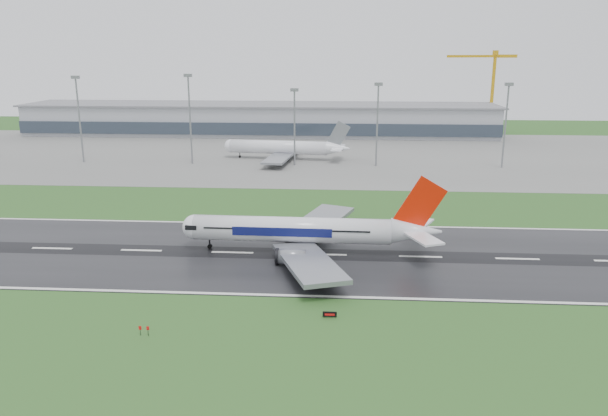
{
  "coord_description": "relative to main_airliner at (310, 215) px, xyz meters",
  "views": [
    {
      "loc": [
        43.13,
        -115.77,
        41.69
      ],
      "look_at": [
        34.62,
        12.0,
        7.0
      ],
      "focal_mm": 34.1,
      "sensor_mm": 36.0,
      "label": 1
    }
  ],
  "objects": [
    {
      "name": "runway",
      "position": [
        -36.57,
        -1.7,
        -8.23
      ],
      "size": [
        400.0,
        45.0,
        0.1
      ],
      "primitive_type": "cube",
      "color": "black",
      "rests_on": "ground"
    },
    {
      "name": "floodmast_3",
      "position": [
        -11.38,
        98.3,
        5.52
      ],
      "size": [
        0.64,
        0.64,
        27.61
      ],
      "primitive_type": "cylinder",
      "color": "gray",
      "rests_on": "ground"
    },
    {
      "name": "floodmast_2",
      "position": [
        -51.02,
        98.3,
        8.07
      ],
      "size": [
        0.64,
        0.64,
        32.71
      ],
      "primitive_type": "cylinder",
      "color": "gray",
      "rests_on": "ground"
    },
    {
      "name": "floodmast_1",
      "position": [
        -94.06,
        98.3,
        7.69
      ],
      "size": [
        0.64,
        0.64,
        31.94
      ],
      "primitive_type": "cylinder",
      "color": "gray",
      "rests_on": "ground"
    },
    {
      "name": "main_airliner",
      "position": [
        0.0,
        0.0,
        0.0
      ],
      "size": [
        56.6,
        54.02,
        16.37
      ],
      "primitive_type": null,
      "rotation": [
        0.0,
        0.0,
        -0.02
      ],
      "color": "silver",
      "rests_on": "runway"
    },
    {
      "name": "terminal",
      "position": [
        -36.57,
        183.3,
        -0.78
      ],
      "size": [
        240.0,
        36.0,
        15.0
      ],
      "primitive_type": "cube",
      "color": "#94979E",
      "rests_on": "ground"
    },
    {
      "name": "ground",
      "position": [
        -36.57,
        -1.7,
        -8.28
      ],
      "size": [
        520.0,
        520.0,
        0.0
      ],
      "primitive_type": "plane",
      "color": "#244F1D",
      "rests_on": "ground"
    },
    {
      "name": "tower_crane",
      "position": [
        85.28,
        198.3,
        13.03
      ],
      "size": [
        40.12,
        20.03,
        42.63
      ],
      "primitive_type": null,
      "rotation": [
        0.0,
        0.0,
        0.43
      ],
      "color": "#CD910F",
      "rests_on": "ground"
    },
    {
      "name": "runway_sign",
      "position": [
        5.01,
        -31.65,
        -7.76
      ],
      "size": [
        2.31,
        0.69,
        1.04
      ],
      "primitive_type": null,
      "rotation": [
        0.0,
        0.0,
        0.19
      ],
      "color": "black",
      "rests_on": "ground"
    },
    {
      "name": "floodmast_5",
      "position": [
        66.04,
        98.3,
        6.68
      ],
      "size": [
        0.64,
        0.64,
        29.92
      ],
      "primitive_type": "cylinder",
      "color": "gray",
      "rests_on": "ground"
    },
    {
      "name": "apron",
      "position": [
        -36.57,
        123.3,
        -8.24
      ],
      "size": [
        400.0,
        130.0,
        0.08
      ],
      "primitive_type": "cube",
      "color": "slate",
      "rests_on": "ground"
    },
    {
      "name": "parked_airliner",
      "position": [
        -16.76,
        110.52,
        -0.59
      ],
      "size": [
        56.99,
        53.83,
        15.22
      ],
      "primitive_type": null,
      "rotation": [
        0.0,
        0.0,
        -0.11
      ],
      "color": "white",
      "rests_on": "apron"
    },
    {
      "name": "floodmast_4",
      "position": [
        19.42,
        98.3,
        6.6
      ],
      "size": [
        0.64,
        0.64,
        29.78
      ],
      "primitive_type": "cylinder",
      "color": "gray",
      "rests_on": "ground"
    }
  ]
}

